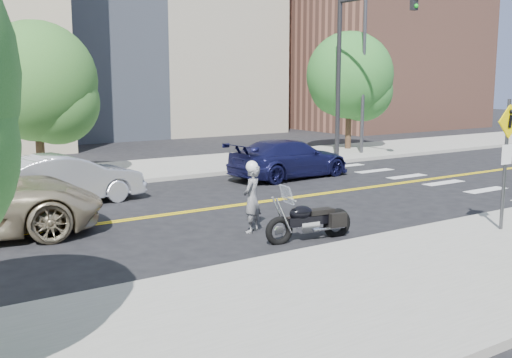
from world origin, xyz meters
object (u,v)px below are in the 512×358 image
(motorcycle, at_px, (310,212))
(parked_car_silver, at_px, (66,180))
(parked_car_blue, at_px, (289,159))
(pedestrian_sign, at_px, (506,152))
(motorcyclist, at_px, (252,197))

(motorcycle, xyz_separation_m, parked_car_silver, (-3.40, 7.01, 0.08))
(parked_car_silver, bearing_deg, parked_car_blue, -93.60)
(pedestrian_sign, distance_m, motorcyclist, 5.91)
(parked_car_silver, bearing_deg, motorcycle, -159.71)
(parked_car_silver, bearing_deg, motorcyclist, -160.11)
(parked_car_blue, bearing_deg, pedestrian_sign, 169.50)
(motorcycle, bearing_deg, parked_car_silver, 122.46)
(pedestrian_sign, xyz_separation_m, motorcyclist, (-4.63, 3.49, -1.11))
(pedestrian_sign, bearing_deg, parked_car_silver, 128.65)
(motorcyclist, height_order, parked_car_blue, motorcyclist)
(pedestrian_sign, distance_m, motorcycle, 4.69)
(motorcyclist, xyz_separation_m, parked_car_blue, (5.60, 5.97, -0.14))
(pedestrian_sign, relative_size, parked_car_silver, 0.67)
(parked_car_blue, bearing_deg, motorcycle, 141.36)
(motorcycle, height_order, parked_car_silver, parked_car_silver)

